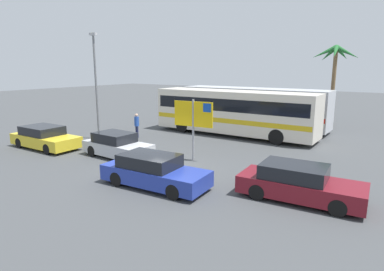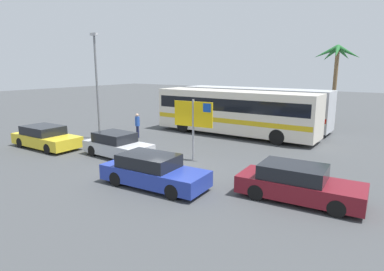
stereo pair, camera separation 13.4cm
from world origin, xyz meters
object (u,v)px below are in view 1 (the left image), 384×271
object	(u,v)px
car_maroon	(299,183)
car_yellow	(45,138)
bus_front_coach	(233,111)
pedestrian_near_sign	(137,124)
bus_rear_coach	(253,106)
car_blue	(154,171)
car_silver	(117,145)
ferry_sign	(194,116)

from	to	relation	value
car_maroon	car_yellow	xyz separation A→B (m)	(-15.07, -0.62, 0.00)
bus_front_coach	car_maroon	distance (m)	11.79
bus_front_coach	pedestrian_near_sign	world-z (taller)	bus_front_coach
car_maroon	pedestrian_near_sign	size ratio (longest dim) A/B	2.70
bus_rear_coach	car_blue	distance (m)	14.77
bus_rear_coach	car_yellow	bearing A→B (deg)	-119.95
bus_rear_coach	car_maroon	bearing A→B (deg)	-59.66
bus_rear_coach	car_maroon	xyz separation A→B (m)	(7.41, -12.66, -1.15)
car_maroon	car_silver	distance (m)	9.97
car_maroon	car_silver	world-z (taller)	same
car_blue	bus_rear_coach	bearing A→B (deg)	94.48
ferry_sign	pedestrian_near_sign	distance (m)	6.97
car_blue	pedestrian_near_sign	xyz separation A→B (m)	(-7.16, 6.58, 0.36)
car_blue	car_silver	size ratio (longest dim) A/B	1.13
car_yellow	pedestrian_near_sign	bearing A→B (deg)	63.03
car_maroon	car_silver	bearing A→B (deg)	173.78
bus_front_coach	car_maroon	size ratio (longest dim) A/B	2.59
bus_front_coach	car_silver	bearing A→B (deg)	-106.60
bus_front_coach	car_silver	world-z (taller)	bus_front_coach
car_yellow	pedestrian_near_sign	world-z (taller)	pedestrian_near_sign
car_blue	car_silver	distance (m)	5.18
car_blue	pedestrian_near_sign	bearing A→B (deg)	133.80
bus_front_coach	car_yellow	distance (m)	12.49
bus_rear_coach	pedestrian_near_sign	distance (m)	9.51
car_yellow	car_blue	size ratio (longest dim) A/B	1.00
ferry_sign	car_blue	distance (m)	4.53
car_maroon	car_yellow	distance (m)	15.08
bus_front_coach	car_maroon	world-z (taller)	bus_front_coach
car_yellow	pedestrian_near_sign	distance (m)	5.89
bus_rear_coach	car_silver	world-z (taller)	bus_rear_coach
bus_rear_coach	car_maroon	world-z (taller)	bus_rear_coach
bus_front_coach	car_silver	xyz separation A→B (m)	(-2.60, -8.72, -1.15)
bus_front_coach	pedestrian_near_sign	bearing A→B (deg)	-138.96
bus_front_coach	car_blue	xyz separation A→B (m)	(2.02, -11.05, -1.15)
car_maroon	car_silver	size ratio (longest dim) A/B	1.12
car_yellow	car_silver	bearing A→B (deg)	10.49
bus_front_coach	ferry_sign	world-z (taller)	ferry_sign
bus_rear_coach	car_silver	size ratio (longest dim) A/B	2.89
bus_rear_coach	pedestrian_near_sign	size ratio (longest dim) A/B	6.98
car_silver	pedestrian_near_sign	xyz separation A→B (m)	(-2.54, 4.25, 0.36)
ferry_sign	car_maroon	xyz separation A→B (m)	(6.10, -2.22, -1.69)
ferry_sign	car_maroon	world-z (taller)	ferry_sign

